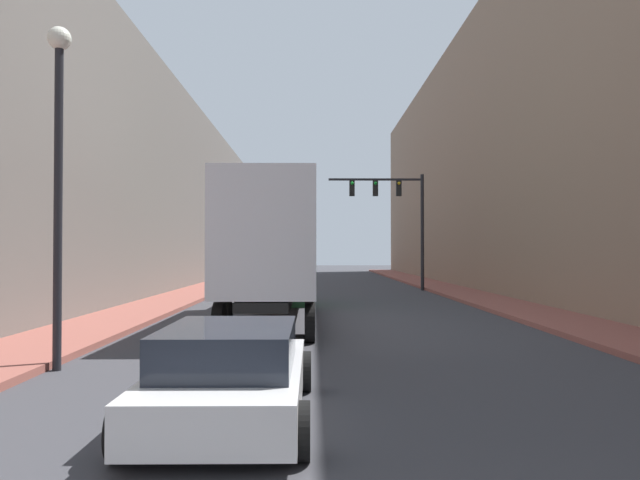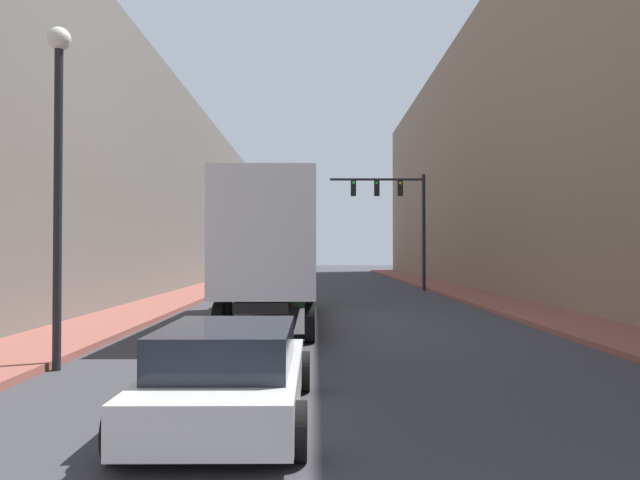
# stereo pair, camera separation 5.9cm
# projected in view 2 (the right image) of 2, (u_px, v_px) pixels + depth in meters

# --- Properties ---
(sidewalk_right) EXTENTS (2.57, 80.00, 0.15)m
(sidewalk_right) POSITION_uv_depth(u_px,v_px,m) (465.00, 294.00, 32.04)
(sidewalk_right) COLOR brown
(sidewalk_right) RESTS_ON ground
(sidewalk_left) EXTENTS (2.57, 80.00, 0.15)m
(sidewalk_left) POSITION_uv_depth(u_px,v_px,m) (192.00, 294.00, 31.93)
(sidewalk_left) COLOR brown
(sidewalk_left) RESTS_ON ground
(building_right) EXTENTS (6.00, 80.00, 15.97)m
(building_right) POSITION_uv_depth(u_px,v_px,m) (547.00, 141.00, 32.22)
(building_right) COLOR #846B56
(building_right) RESTS_ON ground
(building_left) EXTENTS (6.00, 80.00, 11.82)m
(building_left) POSITION_uv_depth(u_px,v_px,m) (109.00, 180.00, 32.01)
(building_left) COLOR #66605B
(building_left) RESTS_ON ground
(semi_truck) EXTENTS (2.53, 13.53, 4.25)m
(semi_truck) POSITION_uv_depth(u_px,v_px,m) (278.00, 248.00, 20.74)
(semi_truck) COLOR silver
(semi_truck) RESTS_ON ground
(sedan_car) EXTENTS (2.11, 4.62, 1.27)m
(sedan_car) POSITION_uv_depth(u_px,v_px,m) (229.00, 374.00, 8.28)
(sedan_car) COLOR silver
(sedan_car) RESTS_ON ground
(traffic_signal_gantry) EXTENTS (5.52, 0.35, 6.71)m
(traffic_signal_gantry) POSITION_uv_depth(u_px,v_px,m) (399.00, 208.00, 35.94)
(traffic_signal_gantry) COLOR black
(traffic_signal_gantry) RESTS_ON ground
(street_lamp) EXTENTS (0.44, 0.44, 6.50)m
(street_lamp) POSITION_uv_depth(u_px,v_px,m) (58.00, 148.00, 11.79)
(street_lamp) COLOR black
(street_lamp) RESTS_ON ground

